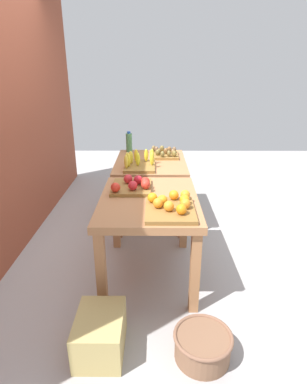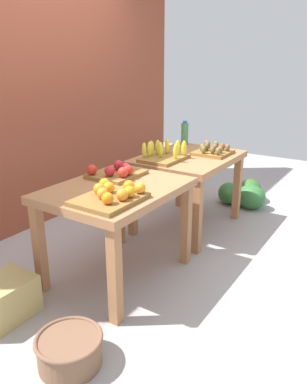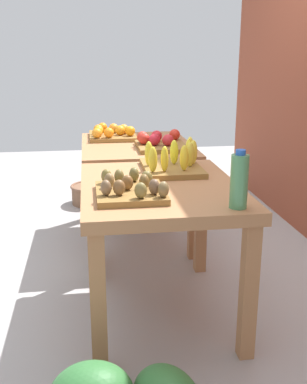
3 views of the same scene
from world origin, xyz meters
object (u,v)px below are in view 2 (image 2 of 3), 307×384
orange_bin (112,195)px  banana_crate (164,155)px  cardboard_produce_box (2,300)px  apple_bin (116,172)px  kiwi_bin (213,151)px  water_bottle (185,134)px  display_table_right (188,166)px  wicker_basket (70,350)px  watermelon_pile (244,193)px  display_table_left (116,200)px

orange_bin → banana_crate: bearing=14.7°
orange_bin → cardboard_produce_box: size_ratio=1.10×
apple_bin → cardboard_produce_box: 1.21m
kiwi_bin → water_bottle: size_ratio=1.40×
display_table_right → wicker_basket: size_ratio=2.78×
apple_bin → banana_crate: size_ratio=0.92×
orange_bin → water_bottle: water_bottle is taller
orange_bin → watermelon_pile: 2.37m
banana_crate → watermelon_pile: banana_crate is taller
apple_bin → kiwi_bin: 1.16m
cardboard_produce_box → display_table_right: bearing=-8.8°
kiwi_bin → watermelon_pile: 0.97m
apple_bin → cardboard_produce_box: (-1.02, 0.16, -0.64)m
display_table_right → wicker_basket: display_table_right is taller
wicker_basket → kiwi_bin: bearing=4.8°
watermelon_pile → banana_crate: bearing=161.7°
display_table_left → watermelon_pile: size_ratio=1.67×
water_bottle → wicker_basket: size_ratio=0.69×
kiwi_bin → cardboard_produce_box: 2.28m
kiwi_bin → cardboard_produce_box: size_ratio=0.90×
water_bottle → watermelon_pile: bearing=-48.5°
water_bottle → cardboard_produce_box: bearing=179.5°
display_table_left → display_table_right: (1.12, 0.00, 0.00)m
display_table_left → kiwi_bin: (1.31, -0.17, 0.14)m
water_bottle → wicker_basket: 2.62m
display_table_right → orange_bin: (-1.37, -0.17, 0.15)m
banana_crate → kiwi_bin: bearing=-32.5°
display_table_right → watermelon_pile: size_ratio=1.67×
apple_bin → watermelon_pile: (1.84, -0.41, -0.64)m
display_table_left → banana_crate: (0.86, 0.12, 0.15)m
display_table_right → cardboard_produce_box: display_table_right is taller
wicker_basket → water_bottle: bearing=14.5°
kiwi_bin → wicker_basket: kiwi_bin is taller
orange_bin → display_table_right: bearing=7.0°
orange_bin → water_bottle: (1.80, 0.45, 0.08)m
water_bottle → wicker_basket: water_bottle is taller
display_table_left → display_table_right: same height
wicker_basket → display_table_right: bearing=9.9°
display_table_left → kiwi_bin: kiwi_bin is taller
banana_crate → kiwi_bin: banana_crate is taller
watermelon_pile → kiwi_bin: bearing=172.0°
apple_bin → banana_crate: bearing=-2.0°
cardboard_produce_box → wicker_basket: bearing=-94.7°
orange_bin → watermelon_pile: orange_bin is taller
water_bottle → apple_bin: bearing=-174.3°
watermelon_pile → apple_bin: bearing=167.4°
apple_bin → banana_crate: 0.67m
kiwi_bin → apple_bin: bearing=164.5°
display_table_left → kiwi_bin: bearing=-7.3°
display_table_right → watermelon_pile: display_table_right is taller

